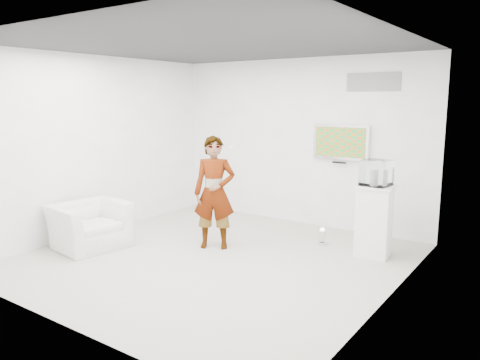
{
  "coord_description": "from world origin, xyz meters",
  "views": [
    {
      "loc": [
        4.03,
        -5.1,
        2.28
      ],
      "look_at": [
        0.03,
        0.6,
        1.07
      ],
      "focal_mm": 35.0,
      "sensor_mm": 36.0,
      "label": 1
    }
  ],
  "objects_px": {
    "pedestal": "(374,221)",
    "floor_uplight": "(322,237)",
    "armchair": "(90,225)",
    "person": "(214,193)",
    "tv": "(341,142)"
  },
  "relations": [
    {
      "from": "pedestal",
      "to": "floor_uplight",
      "type": "distance_m",
      "value": 0.91
    },
    {
      "from": "pedestal",
      "to": "armchair",
      "type": "bearing_deg",
      "value": -150.37
    },
    {
      "from": "person",
      "to": "armchair",
      "type": "xyz_separation_m",
      "value": [
        -1.6,
        -1.1,
        -0.52
      ]
    },
    {
      "from": "pedestal",
      "to": "person",
      "type": "bearing_deg",
      "value": -154.39
    },
    {
      "from": "person",
      "to": "floor_uplight",
      "type": "distance_m",
      "value": 1.85
    },
    {
      "from": "armchair",
      "to": "pedestal",
      "type": "bearing_deg",
      "value": -51.93
    },
    {
      "from": "person",
      "to": "armchair",
      "type": "distance_m",
      "value": 2.01
    },
    {
      "from": "tv",
      "to": "pedestal",
      "type": "xyz_separation_m",
      "value": [
        0.98,
        -1.02,
        -1.03
      ]
    },
    {
      "from": "armchair",
      "to": "pedestal",
      "type": "distance_m",
      "value": 4.31
    },
    {
      "from": "tv",
      "to": "floor_uplight",
      "type": "bearing_deg",
      "value": -80.79
    },
    {
      "from": "person",
      "to": "armchair",
      "type": "height_order",
      "value": "person"
    },
    {
      "from": "tv",
      "to": "pedestal",
      "type": "relative_size",
      "value": 0.95
    },
    {
      "from": "person",
      "to": "floor_uplight",
      "type": "xyz_separation_m",
      "value": [
        1.32,
        1.06,
        -0.73
      ]
    },
    {
      "from": "person",
      "to": "pedestal",
      "type": "relative_size",
      "value": 1.65
    },
    {
      "from": "pedestal",
      "to": "floor_uplight",
      "type": "relative_size",
      "value": 3.98
    }
  ]
}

